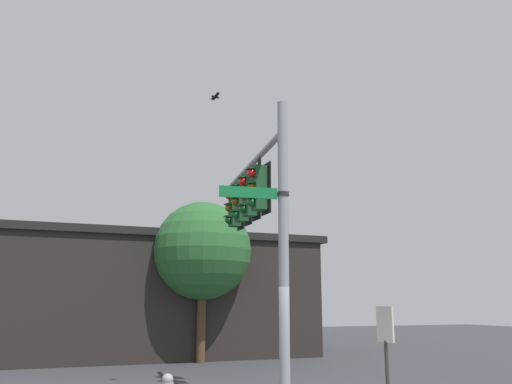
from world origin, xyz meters
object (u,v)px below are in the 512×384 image
traffic_light_arm_end (235,208)px  historical_marker (386,341)px  street_name_sign (261,193)px  traffic_light_nearest_pole (259,188)px  traffic_light_mid_outer (242,202)px  bird_flying (215,97)px  traffic_light_mid_inner (250,195)px

traffic_light_arm_end → historical_marker: bearing=-152.8°
traffic_light_arm_end → street_name_sign: bearing=167.5°
historical_marker → traffic_light_nearest_pole: bearing=62.3°
traffic_light_nearest_pole → traffic_light_mid_outer: bearing=-7.3°
traffic_light_nearest_pole → bird_flying: bird_flying is taller
traffic_light_mid_inner → historical_marker: bearing=-133.5°
traffic_light_nearest_pole → traffic_light_arm_end: size_ratio=1.00×
bird_flying → traffic_light_nearest_pole: bearing=-154.2°
traffic_light_mid_inner → street_name_sign: 2.94m
traffic_light_nearest_pole → traffic_light_mid_inner: (0.93, -0.12, 0.00)m
traffic_light_nearest_pole → traffic_light_mid_inner: size_ratio=1.00×
traffic_light_mid_outer → historical_marker: bearing=-144.9°
traffic_light_mid_inner → traffic_light_arm_end: 1.88m
historical_marker → street_name_sign: bearing=100.3°
bird_flying → historical_marker: 7.38m
traffic_light_arm_end → bird_flying: 3.19m
traffic_light_mid_outer → traffic_light_arm_end: same height
traffic_light_mid_outer → bird_flying: (-0.46, 0.92, 2.68)m
traffic_light_mid_inner → historical_marker: size_ratio=0.62×
bird_flying → traffic_light_arm_end: bearing=-36.6°
traffic_light_mid_outer → bird_flying: size_ratio=3.63×
traffic_light_mid_outer → street_name_sign: traffic_light_mid_outer is taller
traffic_light_mid_outer → traffic_light_arm_end: (0.93, -0.12, 0.00)m
traffic_light_nearest_pole → traffic_light_mid_outer: size_ratio=1.00×
traffic_light_arm_end → bird_flying: size_ratio=3.63×
traffic_light_mid_outer → bird_flying: bearing=116.8°
traffic_light_arm_end → bird_flying: bird_flying is taller
traffic_light_mid_inner → traffic_light_arm_end: same height
traffic_light_mid_inner → historical_marker: traffic_light_mid_inner is taller
traffic_light_mid_inner → historical_marker: (-2.21, -2.33, -3.45)m
traffic_light_arm_end → street_name_sign: 4.78m
traffic_light_mid_inner → traffic_light_nearest_pole: bearing=172.7°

